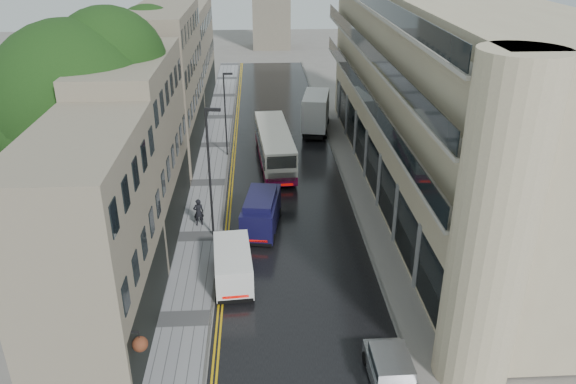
{
  "coord_description": "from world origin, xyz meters",
  "views": [
    {
      "loc": [
        -1.96,
        -11.99,
        17.75
      ],
      "look_at": [
        -0.3,
        18.0,
        3.62
      ],
      "focal_mm": 35.0,
      "sensor_mm": 36.0,
      "label": 1
    }
  ],
  "objects_px": {
    "white_van": "(217,284)",
    "navy_van": "(242,224)",
    "white_lorry": "(304,117)",
    "lamp_post_far": "(225,115)",
    "pedestrian": "(199,212)",
    "tree_far": "(130,87)",
    "lamp_post_near": "(210,175)",
    "tree_near": "(79,131)",
    "cream_bus": "(264,161)"
  },
  "relations": [
    {
      "from": "cream_bus",
      "to": "lamp_post_near",
      "type": "xyz_separation_m",
      "value": [
        -3.38,
        -8.98,
        2.79
      ]
    },
    {
      "from": "lamp_post_far",
      "to": "lamp_post_near",
      "type": "bearing_deg",
      "value": -90.96
    },
    {
      "from": "pedestrian",
      "to": "lamp_post_near",
      "type": "distance_m",
      "value": 3.64
    },
    {
      "from": "white_van",
      "to": "lamp_post_far",
      "type": "distance_m",
      "value": 20.96
    },
    {
      "from": "tree_far",
      "to": "cream_bus",
      "type": "relative_size",
      "value": 1.17
    },
    {
      "from": "tree_far",
      "to": "white_lorry",
      "type": "bearing_deg",
      "value": 18.6
    },
    {
      "from": "cream_bus",
      "to": "white_lorry",
      "type": "relative_size",
      "value": 1.46
    },
    {
      "from": "navy_van",
      "to": "pedestrian",
      "type": "height_order",
      "value": "navy_van"
    },
    {
      "from": "navy_van",
      "to": "pedestrian",
      "type": "bearing_deg",
      "value": 151.1
    },
    {
      "from": "pedestrian",
      "to": "tree_near",
      "type": "bearing_deg",
      "value": -9.68
    },
    {
      "from": "cream_bus",
      "to": "lamp_post_near",
      "type": "height_order",
      "value": "lamp_post_near"
    },
    {
      "from": "lamp_post_far",
      "to": "white_van",
      "type": "bearing_deg",
      "value": -88.72
    },
    {
      "from": "tree_far",
      "to": "pedestrian",
      "type": "distance_m",
      "value": 14.73
    },
    {
      "from": "lamp_post_far",
      "to": "pedestrian",
      "type": "bearing_deg",
      "value": -95.64
    },
    {
      "from": "white_lorry",
      "to": "lamp_post_far",
      "type": "xyz_separation_m",
      "value": [
        -6.99,
        -4.58,
        1.71
      ]
    },
    {
      "from": "white_lorry",
      "to": "white_van",
      "type": "relative_size",
      "value": 1.6
    },
    {
      "from": "tree_far",
      "to": "white_lorry",
      "type": "height_order",
      "value": "tree_far"
    },
    {
      "from": "white_van",
      "to": "lamp_post_near",
      "type": "bearing_deg",
      "value": 90.95
    },
    {
      "from": "white_van",
      "to": "cream_bus",
      "type": "bearing_deg",
      "value": 75.56
    },
    {
      "from": "white_lorry",
      "to": "white_van",
      "type": "bearing_deg",
      "value": -94.42
    },
    {
      "from": "pedestrian",
      "to": "white_van",
      "type": "bearing_deg",
      "value": 85.86
    },
    {
      "from": "white_lorry",
      "to": "pedestrian",
      "type": "distance_m",
      "value": 19.09
    },
    {
      "from": "tree_far",
      "to": "tree_near",
      "type": "bearing_deg",
      "value": -91.32
    },
    {
      "from": "lamp_post_near",
      "to": "tree_near",
      "type": "bearing_deg",
      "value": -175.88
    },
    {
      "from": "tree_near",
      "to": "white_van",
      "type": "height_order",
      "value": "tree_near"
    },
    {
      "from": "white_lorry",
      "to": "pedestrian",
      "type": "relative_size",
      "value": 3.91
    },
    {
      "from": "tree_near",
      "to": "cream_bus",
      "type": "height_order",
      "value": "tree_near"
    },
    {
      "from": "tree_far",
      "to": "lamp_post_far",
      "type": "relative_size",
      "value": 1.77
    },
    {
      "from": "pedestrian",
      "to": "lamp_post_far",
      "type": "bearing_deg",
      "value": -111.59
    },
    {
      "from": "white_van",
      "to": "navy_van",
      "type": "xyz_separation_m",
      "value": [
        1.21,
        5.99,
        0.27
      ]
    },
    {
      "from": "white_lorry",
      "to": "lamp_post_far",
      "type": "height_order",
      "value": "lamp_post_far"
    },
    {
      "from": "white_lorry",
      "to": "lamp_post_near",
      "type": "bearing_deg",
      "value": -101.25
    },
    {
      "from": "tree_near",
      "to": "navy_van",
      "type": "height_order",
      "value": "tree_near"
    },
    {
      "from": "white_van",
      "to": "lamp_post_far",
      "type": "height_order",
      "value": "lamp_post_far"
    },
    {
      "from": "tree_far",
      "to": "lamp_post_far",
      "type": "height_order",
      "value": "tree_far"
    },
    {
      "from": "tree_far",
      "to": "lamp_post_far",
      "type": "bearing_deg",
      "value": 2.29
    },
    {
      "from": "tree_far",
      "to": "cream_bus",
      "type": "height_order",
      "value": "tree_far"
    },
    {
      "from": "tree_far",
      "to": "white_van",
      "type": "relative_size",
      "value": 2.74
    },
    {
      "from": "tree_near",
      "to": "navy_van",
      "type": "bearing_deg",
      "value": -9.09
    },
    {
      "from": "lamp_post_near",
      "to": "pedestrian",
      "type": "bearing_deg",
      "value": 135.52
    },
    {
      "from": "navy_van",
      "to": "lamp_post_far",
      "type": "bearing_deg",
      "value": 104.54
    },
    {
      "from": "tree_near",
      "to": "navy_van",
      "type": "xyz_separation_m",
      "value": [
        9.41,
        -1.51,
        -5.63
      ]
    },
    {
      "from": "white_van",
      "to": "tree_far",
      "type": "bearing_deg",
      "value": 106.35
    },
    {
      "from": "cream_bus",
      "to": "navy_van",
      "type": "distance_m",
      "value": 9.92
    },
    {
      "from": "white_lorry",
      "to": "pedestrian",
      "type": "bearing_deg",
      "value": -105.58
    },
    {
      "from": "cream_bus",
      "to": "lamp_post_near",
      "type": "bearing_deg",
      "value": -114.52
    },
    {
      "from": "cream_bus",
      "to": "white_lorry",
      "type": "height_order",
      "value": "white_lorry"
    },
    {
      "from": "tree_far",
      "to": "lamp_post_near",
      "type": "relative_size",
      "value": 1.5
    },
    {
      "from": "cream_bus",
      "to": "navy_van",
      "type": "bearing_deg",
      "value": -102.54
    },
    {
      "from": "cream_bus",
      "to": "lamp_post_far",
      "type": "relative_size",
      "value": 1.52
    }
  ]
}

